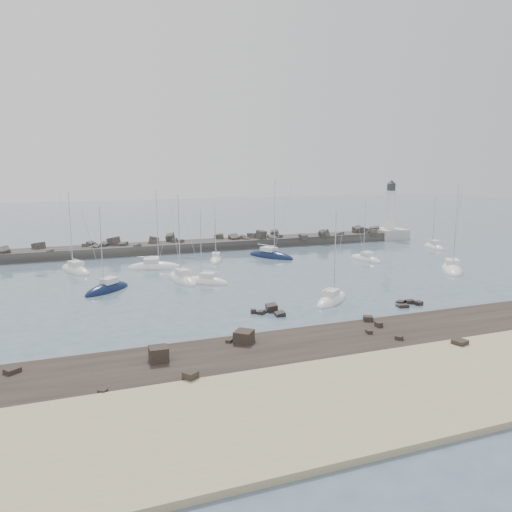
{
  "coord_description": "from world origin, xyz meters",
  "views": [
    {
      "loc": [
        -24.93,
        -61.36,
        17.05
      ],
      "look_at": [
        2.97,
        12.0,
        2.88
      ],
      "focal_mm": 35.0,
      "sensor_mm": 36.0,
      "label": 1
    }
  ],
  "objects_px": {
    "lighthouse": "(389,225)",
    "sailboat_8": "(271,256)",
    "sailboat_1": "(75,271)",
    "sailboat_10": "(452,270)",
    "sailboat_6": "(216,260)",
    "sailboat_7": "(332,300)",
    "sailboat_4": "(154,267)",
    "sailboat_9": "(366,259)",
    "sailboat_2": "(107,290)",
    "sailboat_11": "(434,247)",
    "sailboat_3": "(182,280)",
    "sailboat_5": "(205,282)"
  },
  "relations": [
    {
      "from": "lighthouse",
      "to": "sailboat_2",
      "type": "bearing_deg",
      "value": -156.5
    },
    {
      "from": "sailboat_10",
      "to": "sailboat_6",
      "type": "bearing_deg",
      "value": 147.03
    },
    {
      "from": "sailboat_4",
      "to": "sailboat_7",
      "type": "distance_m",
      "value": 34.29
    },
    {
      "from": "lighthouse",
      "to": "sailboat_1",
      "type": "relative_size",
      "value": 1.04
    },
    {
      "from": "sailboat_7",
      "to": "sailboat_11",
      "type": "bearing_deg",
      "value": 35.69
    },
    {
      "from": "sailboat_2",
      "to": "sailboat_6",
      "type": "height_order",
      "value": "sailboat_2"
    },
    {
      "from": "sailboat_1",
      "to": "sailboat_7",
      "type": "height_order",
      "value": "sailboat_1"
    },
    {
      "from": "sailboat_5",
      "to": "sailboat_9",
      "type": "xyz_separation_m",
      "value": [
        32.4,
        7.12,
        -0.0
      ]
    },
    {
      "from": "sailboat_1",
      "to": "sailboat_9",
      "type": "bearing_deg",
      "value": -9.38
    },
    {
      "from": "sailboat_10",
      "to": "sailboat_2",
      "type": "bearing_deg",
      "value": 173.69
    },
    {
      "from": "sailboat_7",
      "to": "sailboat_9",
      "type": "height_order",
      "value": "sailboat_7"
    },
    {
      "from": "sailboat_2",
      "to": "sailboat_9",
      "type": "bearing_deg",
      "value": 8.69
    },
    {
      "from": "sailboat_3",
      "to": "sailboat_10",
      "type": "xyz_separation_m",
      "value": [
        43.49,
        -8.55,
        -0.01
      ]
    },
    {
      "from": "sailboat_4",
      "to": "sailboat_8",
      "type": "height_order",
      "value": "sailboat_8"
    },
    {
      "from": "sailboat_3",
      "to": "sailboat_10",
      "type": "bearing_deg",
      "value": -11.13
    },
    {
      "from": "sailboat_5",
      "to": "sailboat_6",
      "type": "distance_m",
      "value": 17.38
    },
    {
      "from": "sailboat_6",
      "to": "sailboat_7",
      "type": "xyz_separation_m",
      "value": [
        6.04,
        -31.99,
        0.01
      ]
    },
    {
      "from": "sailboat_3",
      "to": "sailboat_8",
      "type": "distance_m",
      "value": 24.28
    },
    {
      "from": "sailboat_11",
      "to": "sailboat_2",
      "type": "bearing_deg",
      "value": -168.57
    },
    {
      "from": "lighthouse",
      "to": "sailboat_10",
      "type": "relative_size",
      "value": 0.93
    },
    {
      "from": "lighthouse",
      "to": "sailboat_8",
      "type": "relative_size",
      "value": 0.93
    },
    {
      "from": "sailboat_10",
      "to": "sailboat_7",
      "type": "bearing_deg",
      "value": -160.78
    },
    {
      "from": "sailboat_4",
      "to": "sailboat_10",
      "type": "distance_m",
      "value": 49.84
    },
    {
      "from": "sailboat_3",
      "to": "sailboat_11",
      "type": "relative_size",
      "value": 1.19
    },
    {
      "from": "sailboat_11",
      "to": "sailboat_10",
      "type": "bearing_deg",
      "value": -123.29
    },
    {
      "from": "sailboat_2",
      "to": "sailboat_4",
      "type": "bearing_deg",
      "value": 57.16
    },
    {
      "from": "sailboat_3",
      "to": "sailboat_10",
      "type": "relative_size",
      "value": 0.89
    },
    {
      "from": "sailboat_6",
      "to": "sailboat_8",
      "type": "distance_m",
      "value": 10.83
    },
    {
      "from": "sailboat_5",
      "to": "sailboat_2",
      "type": "bearing_deg",
      "value": 179.88
    },
    {
      "from": "sailboat_6",
      "to": "sailboat_10",
      "type": "relative_size",
      "value": 0.69
    },
    {
      "from": "sailboat_1",
      "to": "sailboat_7",
      "type": "bearing_deg",
      "value": -45.88
    },
    {
      "from": "sailboat_8",
      "to": "lighthouse",
      "type": "bearing_deg",
      "value": 20.06
    },
    {
      "from": "sailboat_7",
      "to": "sailboat_5",
      "type": "bearing_deg",
      "value": 128.11
    },
    {
      "from": "lighthouse",
      "to": "sailboat_10",
      "type": "height_order",
      "value": "sailboat_10"
    },
    {
      "from": "lighthouse",
      "to": "sailboat_3",
      "type": "height_order",
      "value": "lighthouse"
    },
    {
      "from": "sailboat_6",
      "to": "sailboat_10",
      "type": "height_order",
      "value": "sailboat_10"
    },
    {
      "from": "sailboat_1",
      "to": "sailboat_8",
      "type": "height_order",
      "value": "sailboat_8"
    },
    {
      "from": "lighthouse",
      "to": "sailboat_1",
      "type": "xyz_separation_m",
      "value": [
        -71.23,
        -13.89,
        -2.94
      ]
    },
    {
      "from": "lighthouse",
      "to": "sailboat_11",
      "type": "distance_m",
      "value": 15.91
    },
    {
      "from": "sailboat_4",
      "to": "sailboat_9",
      "type": "bearing_deg",
      "value": -9.67
    },
    {
      "from": "sailboat_1",
      "to": "sailboat_10",
      "type": "relative_size",
      "value": 0.89
    },
    {
      "from": "sailboat_3",
      "to": "sailboat_9",
      "type": "distance_m",
      "value": 35.63
    },
    {
      "from": "sailboat_5",
      "to": "sailboat_9",
      "type": "height_order",
      "value": "sailboat_9"
    },
    {
      "from": "sailboat_2",
      "to": "sailboat_4",
      "type": "distance_m",
      "value": 16.08
    },
    {
      "from": "sailboat_8",
      "to": "sailboat_4",
      "type": "bearing_deg",
      "value": -173.47
    },
    {
      "from": "sailboat_4",
      "to": "sailboat_3",
      "type": "bearing_deg",
      "value": -77.91
    },
    {
      "from": "sailboat_1",
      "to": "sailboat_9",
      "type": "distance_m",
      "value": 50.97
    },
    {
      "from": "sailboat_2",
      "to": "sailboat_10",
      "type": "bearing_deg",
      "value": -6.31
    },
    {
      "from": "sailboat_5",
      "to": "sailboat_9",
      "type": "relative_size",
      "value": 0.97
    },
    {
      "from": "sailboat_2",
      "to": "sailboat_10",
      "type": "height_order",
      "value": "sailboat_10"
    }
  ]
}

